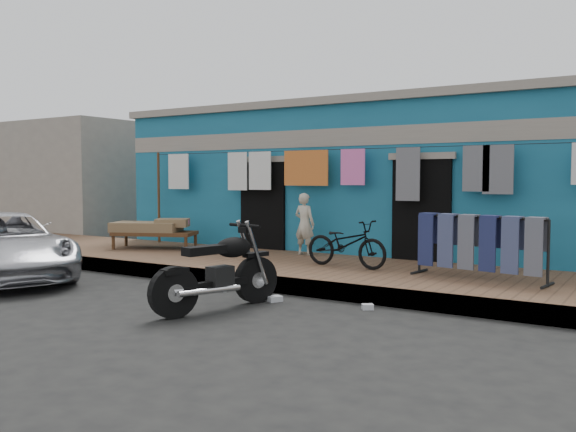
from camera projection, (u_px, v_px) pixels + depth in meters
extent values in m
plane|color=black|center=(207.00, 311.00, 8.03)|extent=(80.00, 80.00, 0.00)
cube|color=brown|center=(319.00, 272.00, 10.56)|extent=(28.00, 3.00, 0.25)
cube|color=gray|center=(272.00, 284.00, 9.33)|extent=(28.00, 0.10, 0.25)
cube|color=#195D7E|center=(406.00, 185.00, 13.84)|extent=(12.00, 5.00, 3.20)
cube|color=#9E9384|center=(359.00, 137.00, 11.72)|extent=(12.00, 0.14, 0.35)
cube|color=#9E9384|center=(406.00, 110.00, 13.73)|extent=(12.20, 5.20, 0.16)
cube|color=black|center=(263.00, 211.00, 12.92)|extent=(1.10, 0.10, 2.10)
cube|color=black|center=(421.00, 217.00, 11.05)|extent=(1.10, 0.10, 2.10)
cube|color=#9E9384|center=(84.00, 180.00, 19.71)|extent=(6.00, 5.00, 3.40)
cylinder|color=brown|center=(159.00, 198.00, 14.21)|extent=(0.06, 0.06, 2.10)
cylinder|color=black|center=(352.00, 149.00, 11.48)|extent=(10.00, 0.01, 0.01)
cube|color=silver|center=(178.00, 172.00, 13.84)|extent=(0.60, 0.02, 0.79)
cube|color=silver|center=(237.00, 171.00, 12.94)|extent=(0.50, 0.02, 0.80)
cube|color=silver|center=(260.00, 171.00, 12.63)|extent=(0.55, 0.02, 0.79)
cube|color=#CC4C26|center=(306.00, 168.00, 12.04)|extent=(1.00, 0.02, 0.70)
cube|color=pink|center=(353.00, 167.00, 11.48)|extent=(0.50, 0.02, 0.68)
cube|color=slate|center=(408.00, 174.00, 10.91)|extent=(0.45, 0.02, 0.96)
cube|color=slate|center=(476.00, 169.00, 10.26)|extent=(0.45, 0.02, 0.78)
cube|color=slate|center=(498.00, 170.00, 10.07)|extent=(0.50, 0.02, 0.82)
imported|color=silver|center=(0.00, 245.00, 10.55)|extent=(4.63, 3.37, 1.19)
imported|color=beige|center=(305.00, 224.00, 11.88)|extent=(0.46, 0.33, 1.21)
imported|color=black|center=(346.00, 238.00, 10.24)|extent=(1.55, 0.66, 0.98)
cube|color=silver|center=(221.00, 288.00, 9.43)|extent=(0.24, 0.22, 0.09)
cube|color=silver|center=(368.00, 307.00, 8.10)|extent=(0.18, 0.18, 0.07)
cube|color=silver|center=(274.00, 299.00, 8.63)|extent=(0.23, 0.25, 0.08)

